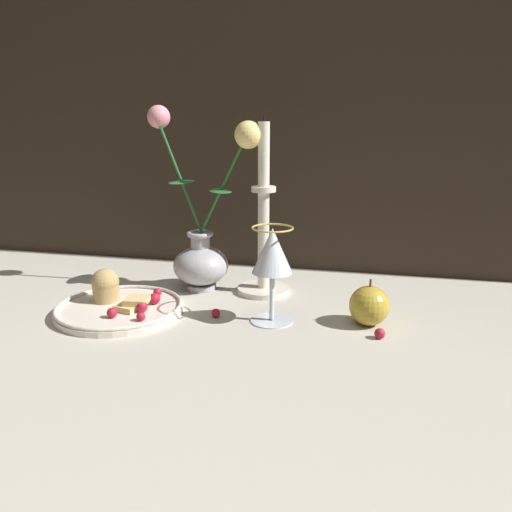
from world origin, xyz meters
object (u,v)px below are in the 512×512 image
Objects in this scene: vase at (203,240)px; plate_with_pastries at (118,303)px; wine_glass at (272,255)px; apple_beside_vase at (369,306)px; candlestick at (263,240)px.

vase is 0.20m from plate_with_pastries.
vase reaches higher than wine_glass.
apple_beside_vase reaches higher than plate_with_pastries.
candlestick reaches higher than plate_with_pastries.
candlestick is at bearing 149.40° from apple_beside_vase.
wine_glass is (0.27, 0.02, 0.10)m from plate_with_pastries.
plate_with_pastries is 1.37× the size of wine_glass.
candlestick reaches higher than apple_beside_vase.
plate_with_pastries is at bearing -144.95° from candlestick.
apple_beside_vase is at bearing 8.11° from wine_glass.
apple_beside_vase is at bearing 5.13° from plate_with_pastries.
plate_with_pastries is 2.83× the size of apple_beside_vase.
wine_glass reaches higher than apple_beside_vase.
apple_beside_vase is at bearing -19.33° from vase.
candlestick is 0.24m from apple_beside_vase.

